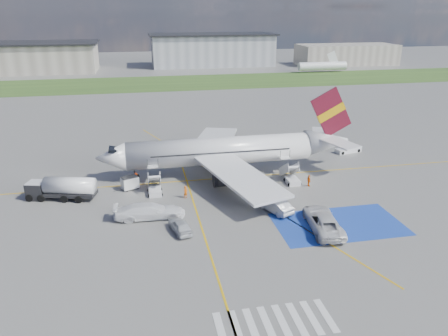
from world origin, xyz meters
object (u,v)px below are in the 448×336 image
Objects in this scene: airliner at (230,150)px; gpu_cart at (130,184)px; car_silver_b at (275,205)px; van_white_a at (323,218)px; belt_loader at (348,150)px; car_silver_a at (180,226)px; fuel_tanker at (62,190)px; van_white_b at (149,209)px.

airliner is 14.77m from gpu_cart.
car_silver_b is 6.25m from van_white_a.
belt_loader is at bearing -158.84° from car_silver_b.
gpu_cart is at bearing -29.17° from van_white_a.
car_silver_a is (5.27, -12.91, -0.09)m from gpu_cart.
van_white_a is at bearing 157.81° from car_silver_a.
airliner reaches higher than van_white_a.
car_silver_a is 15.39m from van_white_a.
fuel_tanker is 12.82m from van_white_b.
gpu_cart is 0.59× the size of car_silver_a.
airliner is at bearing 27.68° from fuel_tanker.
airliner is 4.21× the size of fuel_tanker.
belt_loader is at bearing -158.11° from car_silver_a.
car_silver_b is at bearing 179.46° from car_silver_a.
car_silver_b is (16.67, -10.19, 0.01)m from gpu_cart.
van_white_b is at bearing -99.85° from gpu_cart.
gpu_cart reaches higher than car_silver_a.
van_white_a is at bearing -105.72° from van_white_b.
airliner is 18.76m from car_silver_a.
airliner reaches higher than car_silver_b.
van_white_b reaches higher than car_silver_b.
car_silver_b is at bearing -44.90° from van_white_a.
airliner is 15.08× the size of gpu_cart.
van_white_a is (-14.80, -23.88, 0.84)m from belt_loader.
van_white_b is at bearing -20.28° from fuel_tanker.
gpu_cart is at bearing -55.79° from car_silver_b.
car_silver_b is 0.76× the size of van_white_a.
fuel_tanker is (-22.38, -4.95, -2.18)m from airliner.
fuel_tanker is 31.78m from van_white_a.
airliner is at bearing -63.82° from van_white_a.
airliner is at bearing -41.17° from van_white_b.
airliner is 14.07m from car_silver_b.
belt_loader is 0.83× the size of van_white_b.
gpu_cart is 9.26m from van_white_b.
gpu_cart is at bearing -179.42° from belt_loader.
belt_loader is 1.19× the size of car_silver_a.
car_silver_b is at bearing -91.97° from van_white_b.
belt_loader is (43.54, 10.32, -0.86)m from fuel_tanker.
van_white_a is 19.30m from van_white_b.
car_silver_a is 0.65× the size of van_white_a.
car_silver_a is 5.01m from van_white_b.
car_silver_b is 0.82× the size of van_white_b.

